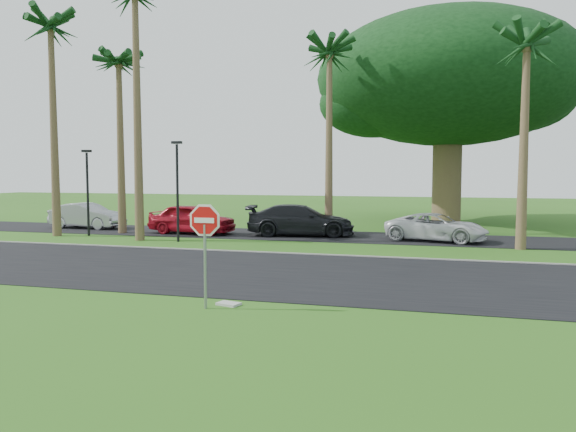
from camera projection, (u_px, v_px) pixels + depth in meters
The scene contains 18 objects.
ground at pixel (232, 283), 16.29m from camera, with size 120.00×120.00×0.00m, color #2B5B16.
road at pixel (255, 271), 18.21m from camera, with size 120.00×8.00×0.02m, color black.
parking_strip at pixel (323, 236), 28.29m from camera, with size 120.00×5.00×0.02m, color black.
curb at pixel (288, 253), 22.10m from camera, with size 120.00×0.12×0.06m, color gray.
stop_sign_near at pixel (205, 234), 13.14m from camera, with size 1.05×0.07×2.62m.
palm_left_far at pixel (51, 32), 27.64m from camera, with size 5.00×5.00×11.50m.
palm_left_mid at pixel (119, 66), 29.00m from camera, with size 5.00×5.00×10.00m.
palm_left_near at pixel (135, 0), 25.74m from camera, with size 5.00×5.00×12.50m.
palm_center at pixel (330, 57), 29.02m from camera, with size 5.00×5.00×10.50m.
palm_right_near at pixel (527, 50), 22.83m from camera, with size 5.00×5.00×9.50m.
canopy_tree at pixel (449, 80), 35.10m from camera, with size 16.50×16.50×13.12m.
streetlight_left at pixel (88, 186), 28.31m from camera, with size 0.45×0.25×4.34m.
streetlight_right at pixel (177, 185), 25.86m from camera, with size 0.45×0.25×4.64m.
car_silver at pixel (87, 216), 32.09m from camera, with size 1.52×4.35×1.43m, color #9FA1A6.
car_red at pixel (192, 219), 29.26m from camera, with size 1.84×4.57×1.56m, color maroon.
car_dark at pixel (301, 220), 28.34m from camera, with size 2.19×5.40×1.57m, color black.
car_minivan at pixel (436, 228), 26.14m from camera, with size 2.14×4.64×1.29m, color silver.
utility_slab at pixel (229, 304), 13.62m from camera, with size 0.55×0.35×0.06m, color #A6A79E.
Camera 1 is at (5.90, -15.06, 3.23)m, focal length 35.00 mm.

